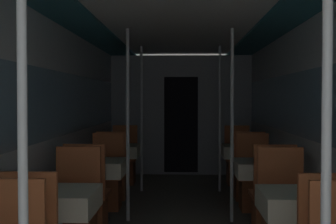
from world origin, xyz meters
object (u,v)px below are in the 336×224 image
object	(u,v)px
dining_table_right_1	(301,205)
support_pole_right_3	(220,119)
support_pole_left_3	(141,119)
dining_table_right_3	(243,152)
chair_right_far_1	(284,224)
chair_right_near_3	(248,179)
dining_table_left_1	(57,204)
dining_table_right_2	(262,170)
chair_left_far_2	(107,186)
chair_left_near_2	(88,207)
chair_right_far_2	(254,187)
dining_table_left_3	(119,152)
support_pole_right_2	(232,125)
support_pole_left_2	(128,125)
chair_left_near_3	(113,178)
support_pole_left_0	(23,175)
chair_left_far_3	(124,166)
chair_left_far_1	(75,222)
chair_right_near_2	(272,209)
support_pole_right_0	(326,177)
chair_right_far_3	(238,167)
dining_table_left_2	(98,169)

from	to	relation	value
dining_table_right_1	support_pole_right_3	bearing A→B (deg)	95.61
support_pole_left_3	dining_table_right_3	world-z (taller)	support_pole_left_3
chair_right_far_1	chair_right_near_3	distance (m)	2.39
dining_table_left_1	dining_table_right_2	size ratio (longest dim) A/B	1.00
chair_left_far_2	chair_right_near_3	bearing A→B (deg)	-162.98
chair_left_near_2	chair_right_far_1	size ratio (longest dim) A/B	1.00
chair_left_far_2	dining_table_left_1	bearing A→B (deg)	90.00
dining_table_left_1	chair_right_far_2	bearing A→B (deg)	51.23
dining_table_left_3	chair_right_far_1	distance (m)	3.58
dining_table_right_2	support_pole_right_2	bearing A→B (deg)	180.00
chair_right_far_1	dining_table_right_2	distance (m)	1.24
support_pole_left_2	chair_right_far_2	bearing A→B (deg)	20.97
dining_table_left_3	chair_left_near_3	world-z (taller)	chair_left_near_3
support_pole_left_0	chair_left_near_3	world-z (taller)	support_pole_left_0
chair_left_far_2	support_pole_left_2	world-z (taller)	support_pole_left_2
chair_left_far_2	dining_table_right_2	bearing A→B (deg)	162.62
support_pole_left_0	chair_left_far_3	distance (m)	6.08
support_pole_left_0	chair_left_far_1	xyz separation A→B (m)	(-0.35, 2.41, -0.83)
chair_right_near_2	dining_table_right_2	bearing A→B (deg)	90.00
chair_left_far_2	support_pole_left_3	size ratio (longest dim) A/B	0.43
chair_left_near_2	dining_table_right_2	bearing A→B (deg)	17.38
dining_table_left_1	chair_left_far_3	xyz separation A→B (m)	(0.00, 4.21, -0.31)
support_pole_left_3	chair_right_far_2	bearing A→B (deg)	-37.16
chair_right_far_1	chair_right_near_2	world-z (taller)	same
chair_left_far_1	support_pole_right_2	distance (m)	2.15
chair_left_near_2	chair_right_far_1	bearing A→B (deg)	-17.02
chair_right_far_2	chair_right_near_3	world-z (taller)	same
dining_table_right_1	chair_right_near_3	distance (m)	3.01
support_pole_left_2	support_pole_right_3	world-z (taller)	same
chair_right_far_2	support_pole_right_3	xyz separation A→B (m)	(-0.35, 1.20, 0.83)
dining_table_left_3	chair_right_far_2	xyz separation A→B (m)	(1.93, -1.20, -0.31)
support_pole_right_0	chair_right_far_3	world-z (taller)	support_pole_right_0
support_pole_right_3	chair_right_near_2	bearing A→B (deg)	-81.63
dining_table_left_3	dining_table_right_1	world-z (taller)	same
dining_table_left_2	chair_right_near_3	distance (m)	2.29
support_pole_right_2	chair_right_near_3	distance (m)	1.50
chair_left_far_3	dining_table_right_2	distance (m)	3.10
chair_left_far_2	support_pole_right_3	world-z (taller)	support_pole_right_3
chair_left_near_2	chair_right_far_3	distance (m)	3.58
chair_left_near_2	chair_left_far_2	distance (m)	1.21
chair_left_far_2	support_pole_right_2	bearing A→B (deg)	159.03
chair_left_far_2	chair_right_far_2	xyz separation A→B (m)	(1.93, 0.00, 0.00)
support_pole_left_3	chair_right_near_3	distance (m)	1.89
support_pole_right_2	chair_right_far_3	size ratio (longest dim) A/B	2.30
chair_left_far_1	chair_right_near_2	xyz separation A→B (m)	(1.93, 0.59, 0.00)
dining_table_right_3	dining_table_left_3	bearing A→B (deg)	180.00
support_pole_left_2	dining_table_right_2	size ratio (longest dim) A/B	3.16
dining_table_left_1	chair_right_far_1	bearing A→B (deg)	17.38
support_pole_right_0	dining_table_right_1	xyz separation A→B (m)	(0.35, 1.80, -0.53)
chair_left_near_2	support_pole_left_2	bearing A→B (deg)	59.66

